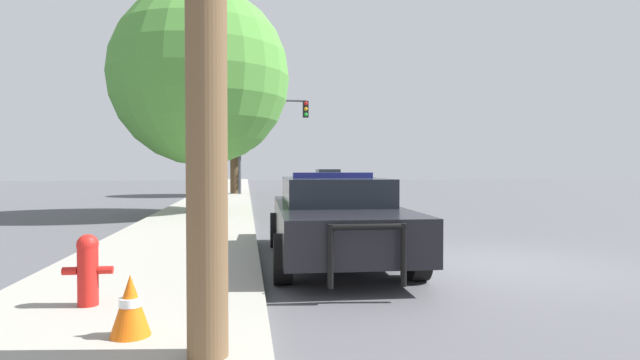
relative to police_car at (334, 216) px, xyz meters
The scene contains 9 objects.
ground_plane 2.57m from the police_car, 16.45° to the right, with size 110.00×110.00×0.00m, color #4F4F54.
sidewalk_left 2.91m from the police_car, 165.76° to the right, with size 3.00×110.00×0.13m.
police_car is the anchor object (origin of this frame).
fire_hydrant 4.11m from the police_car, 137.90° to the right, with size 0.49×0.21×0.73m.
traffic_light 19.27m from the police_car, 90.87° to the left, with size 3.80×0.35×5.20m.
car_background_oncoming 26.42m from the police_car, 80.82° to the left, with size 2.03×4.03×1.43m.
tree_sidewalk_near 9.56m from the police_car, 109.02° to the left, with size 5.68×5.68×7.16m.
tree_sidewalk_mid 19.93m from the police_car, 96.06° to the left, with size 4.09×4.09×6.27m.
traffic_cone 4.50m from the police_car, 122.48° to the right, with size 0.33×0.33×0.52m.
Camera 1 is at (-3.81, -7.41, 1.54)m, focal length 28.00 mm.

